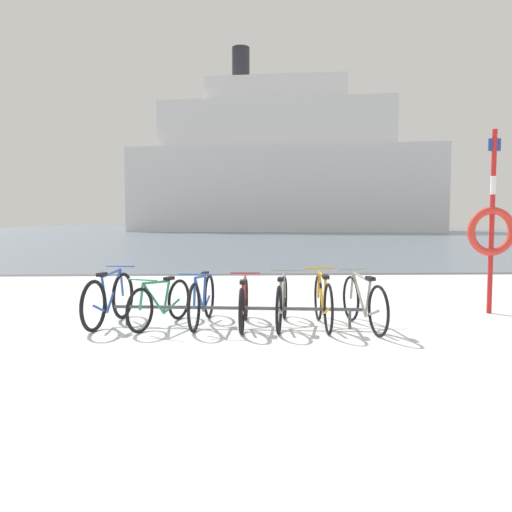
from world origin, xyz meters
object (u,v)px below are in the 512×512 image
(bicycle_0, at_px, (109,299))
(bicycle_1, at_px, (161,303))
(bicycle_3, at_px, (244,303))
(bicycle_6, at_px, (363,302))
(bicycle_4, at_px, (282,302))
(bicycle_5, at_px, (323,301))
(bicycle_2, at_px, (202,300))
(ferry_ship, at_px, (283,170))
(rescue_post, at_px, (492,228))

(bicycle_0, xyz_separation_m, bicycle_1, (0.77, -0.10, -0.04))
(bicycle_3, distance_m, bicycle_6, 1.73)
(bicycle_3, relative_size, bicycle_4, 0.97)
(bicycle_5, bearing_deg, bicycle_3, 176.00)
(bicycle_2, xyz_separation_m, bicycle_3, (0.62, -0.15, -0.03))
(bicycle_4, bearing_deg, bicycle_0, 176.11)
(bicycle_2, xyz_separation_m, bicycle_4, (1.18, -0.14, -0.01))
(bicycle_6, bearing_deg, bicycle_1, 174.63)
(bicycle_0, relative_size, bicycle_6, 0.93)
(bicycle_1, bearing_deg, bicycle_2, 6.31)
(bicycle_0, bearing_deg, ferry_ship, 82.24)
(bicycle_0, xyz_separation_m, bicycle_4, (2.55, -0.17, -0.02))
(bicycle_3, distance_m, bicycle_4, 0.56)
(bicycle_0, xyz_separation_m, rescue_post, (6.10, 0.70, 1.04))
(bicycle_0, bearing_deg, bicycle_2, -1.49)
(bicycle_6, bearing_deg, bicycle_3, 173.68)
(bicycle_4, height_order, bicycle_6, bicycle_6)
(bicycle_3, bearing_deg, bicycle_1, 175.99)
(bicycle_5, bearing_deg, rescue_post, 18.11)
(bicycle_4, xyz_separation_m, bicycle_5, (0.59, -0.09, 0.02))
(bicycle_2, relative_size, ferry_ship, 0.04)
(bicycle_0, height_order, bicycle_4, bicycle_0)
(bicycle_4, height_order, rescue_post, rescue_post)
(bicycle_1, xyz_separation_m, bicycle_2, (0.60, 0.07, 0.03))
(bicycle_0, distance_m, bicycle_3, 2.00)
(bicycle_3, bearing_deg, rescue_post, 12.18)
(bicycle_1, distance_m, bicycle_3, 1.22)
(bicycle_5, bearing_deg, bicycle_0, 175.12)
(bicycle_4, distance_m, bicycle_6, 1.17)
(bicycle_4, bearing_deg, bicycle_5, -9.15)
(bicycle_0, bearing_deg, bicycle_1, -7.57)
(bicycle_4, xyz_separation_m, rescue_post, (3.55, 0.87, 1.06))
(bicycle_3, height_order, bicycle_4, bicycle_4)
(bicycle_1, bearing_deg, bicycle_0, 172.43)
(ferry_ship, bearing_deg, bicycle_6, -94.07)
(bicycle_0, relative_size, ferry_ship, 0.04)
(bicycle_3, distance_m, bicycle_5, 1.15)
(bicycle_6, xyz_separation_m, rescue_post, (2.39, 1.08, 1.05))
(bicycle_0, height_order, ferry_ship, ferry_ship)
(bicycle_5, relative_size, rescue_post, 0.56)
(bicycle_6, distance_m, rescue_post, 2.83)
(bicycle_6, xyz_separation_m, ferry_ship, (4.11, 57.73, 7.34))
(bicycle_3, height_order, bicycle_5, bicycle_5)
(bicycle_2, distance_m, bicycle_5, 1.78)
(bicycle_4, relative_size, ferry_ship, 0.04)
(bicycle_1, height_order, bicycle_4, bicycle_4)
(bicycle_1, height_order, bicycle_3, bicycle_3)
(bicycle_2, height_order, bicycle_6, bicycle_6)
(ferry_ship, bearing_deg, bicycle_1, -96.99)
(bicycle_6, bearing_deg, bicycle_0, 174.17)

